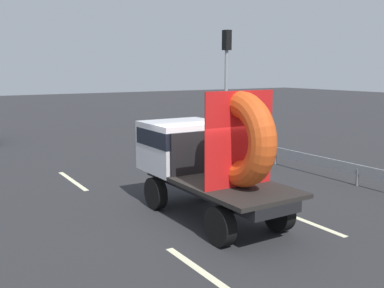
# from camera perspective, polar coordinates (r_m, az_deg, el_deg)

# --- Properties ---
(ground_plane) EXTENTS (120.00, 120.00, 0.00)m
(ground_plane) POSITION_cam_1_polar(r_m,az_deg,el_deg) (11.39, 1.72, -9.72)
(ground_plane) COLOR #28282B
(flatbed_truck) EXTENTS (2.02, 4.82, 3.30)m
(flatbed_truck) POSITION_cam_1_polar(r_m,az_deg,el_deg) (11.39, 1.44, -1.24)
(flatbed_truck) COLOR black
(flatbed_truck) RESTS_ON ground_plane
(traffic_light) EXTENTS (0.42, 0.36, 5.54)m
(traffic_light) POSITION_cam_1_polar(r_m,az_deg,el_deg) (20.75, 4.48, 9.22)
(traffic_light) COLOR gray
(traffic_light) RESTS_ON ground_plane
(guardrail) EXTENTS (0.10, 15.65, 0.71)m
(guardrail) POSITION_cam_1_polar(r_m,az_deg,el_deg) (16.60, 15.30, -1.97)
(guardrail) COLOR gray
(guardrail) RESTS_ON ground_plane
(lane_dash_left_near) EXTENTS (0.16, 2.70, 0.01)m
(lane_dash_left_near) POSITION_cam_1_polar(r_m,az_deg,el_deg) (8.61, 1.55, -16.33)
(lane_dash_left_near) COLOR beige
(lane_dash_left_near) RESTS_ON ground_plane
(lane_dash_left_far) EXTENTS (0.16, 2.96, 0.01)m
(lane_dash_left_far) POSITION_cam_1_polar(r_m,az_deg,el_deg) (15.70, -15.19, -4.61)
(lane_dash_left_far) COLOR beige
(lane_dash_left_far) RESTS_ON ground_plane
(lane_dash_right_near) EXTENTS (0.16, 2.08, 0.01)m
(lane_dash_right_near) POSITION_cam_1_polar(r_m,az_deg,el_deg) (11.47, 15.23, -9.90)
(lane_dash_right_near) COLOR beige
(lane_dash_right_near) RESTS_ON ground_plane
(lane_dash_right_far) EXTENTS (0.16, 2.52, 0.01)m
(lane_dash_right_far) POSITION_cam_1_polar(r_m,az_deg,el_deg) (17.71, -4.19, -2.68)
(lane_dash_right_far) COLOR beige
(lane_dash_right_far) RESTS_ON ground_plane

